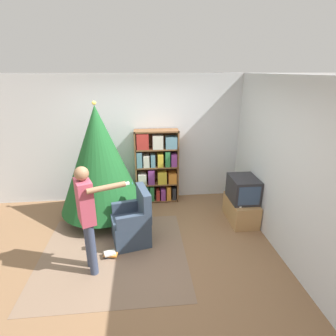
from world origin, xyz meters
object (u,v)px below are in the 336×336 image
(christmas_tree, at_px, (99,159))
(armchair, at_px, (133,224))
(standing_person, at_px, (87,212))
(bookshelf, at_px, (157,167))
(television, at_px, (243,189))

(christmas_tree, distance_m, armchair, 1.32)
(christmas_tree, bearing_deg, standing_person, -89.00)
(bookshelf, bearing_deg, standing_person, -116.94)
(christmas_tree, relative_size, standing_person, 1.41)
(christmas_tree, xyz_separation_m, standing_person, (0.02, -1.43, -0.25))
(armchair, xyz_separation_m, standing_person, (-0.55, -0.60, 0.59))
(bookshelf, bearing_deg, television, -32.44)
(armchair, relative_size, standing_person, 0.59)
(armchair, bearing_deg, standing_person, -55.48)
(bookshelf, height_order, television, bookshelf)
(bookshelf, relative_size, christmas_tree, 0.71)
(standing_person, bearing_deg, christmas_tree, 158.28)
(bookshelf, height_order, christmas_tree, christmas_tree)
(television, bearing_deg, bookshelf, 147.56)
(christmas_tree, bearing_deg, armchair, -55.29)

